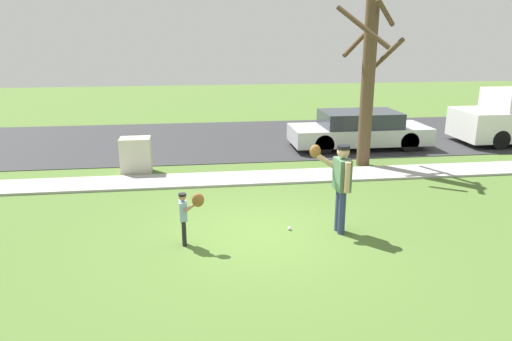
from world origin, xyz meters
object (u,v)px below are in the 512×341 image
(street_tree_near, at_px, (368,77))
(person_child, at_px, (187,211))
(person_adult, at_px, (340,179))
(utility_cabinet, at_px, (136,155))
(baseball, at_px, (290,228))
(parked_sedan_silver, at_px, (359,130))

(street_tree_near, bearing_deg, person_child, -136.11)
(person_child, bearing_deg, street_tree_near, 40.07)
(person_adult, xyz_separation_m, street_tree_near, (2.20, 4.65, 1.49))
(person_child, distance_m, utility_cabinet, 5.17)
(person_child, height_order, street_tree_near, street_tree_near)
(person_adult, xyz_separation_m, person_child, (-2.90, -0.25, -0.41))
(baseball, height_order, street_tree_near, street_tree_near)
(baseball, distance_m, street_tree_near, 6.00)
(person_child, height_order, baseball, person_child)
(baseball, bearing_deg, person_adult, -12.34)
(baseball, relative_size, parked_sedan_silver, 0.02)
(person_adult, bearing_deg, street_tree_near, -119.09)
(person_adult, distance_m, baseball, 1.41)
(street_tree_near, bearing_deg, baseball, -124.92)
(utility_cabinet, relative_size, street_tree_near, 0.21)
(utility_cabinet, distance_m, street_tree_near, 6.86)
(parked_sedan_silver, bearing_deg, person_child, -128.95)
(parked_sedan_silver, bearing_deg, street_tree_near, -105.70)
(person_adult, distance_m, utility_cabinet, 6.44)
(baseball, xyz_separation_m, utility_cabinet, (-3.43, 4.52, 0.46))
(street_tree_near, xyz_separation_m, parked_sedan_silver, (0.60, 2.15, -1.96))
(person_child, bearing_deg, baseball, 8.87)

